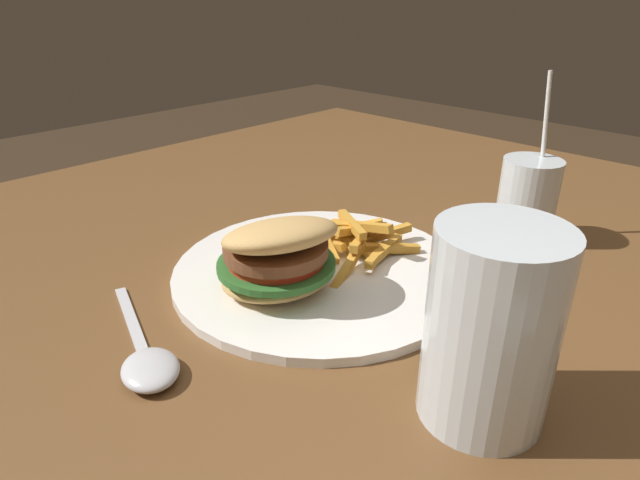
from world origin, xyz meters
The scene contains 5 objects.
dining_table centered at (0.00, 0.00, 0.63)m, with size 1.41×1.44×0.71m.
meal_plate_near centered at (-0.03, -0.14, 0.73)m, with size 0.31×0.31×0.10m.
beer_glass centered at (0.02, 0.08, 0.78)m, with size 0.09×0.09×0.15m.
juice_glass centered at (-0.29, -0.03, 0.75)m, with size 0.07×0.07×0.20m.
spoon centered at (0.16, -0.13, 0.71)m, with size 0.08×0.18×0.02m.
Camera 1 is at (0.31, 0.21, 0.99)m, focal length 30.00 mm.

